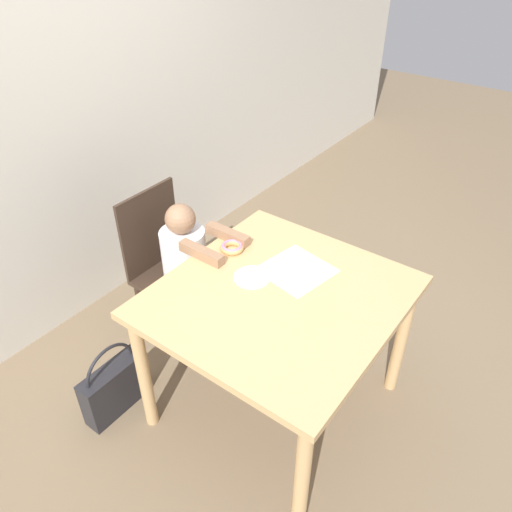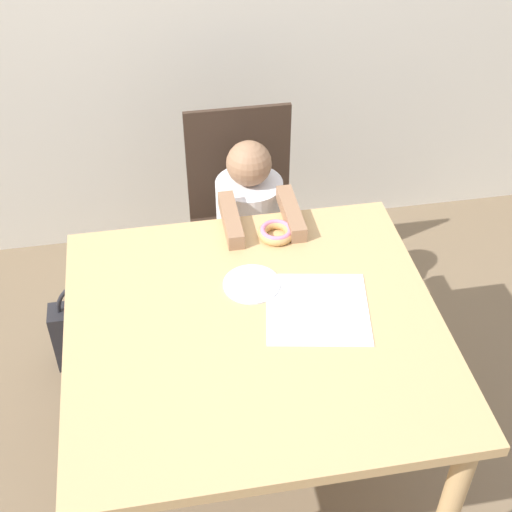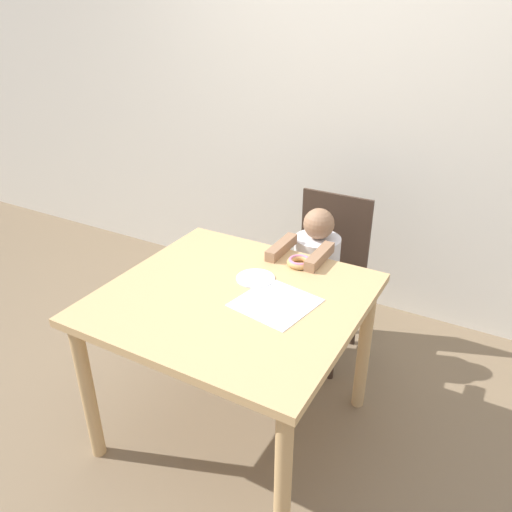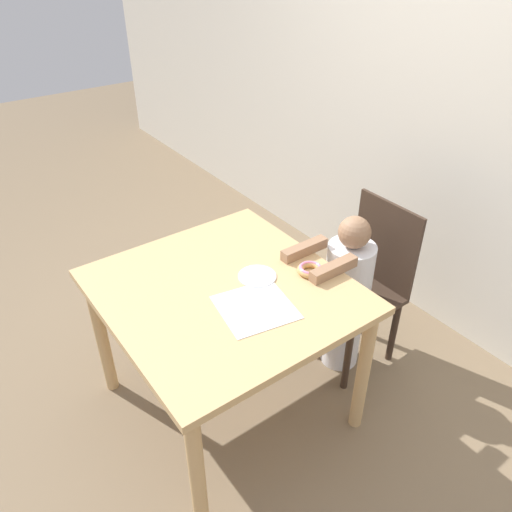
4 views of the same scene
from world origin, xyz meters
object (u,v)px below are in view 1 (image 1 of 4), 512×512
child_figure (187,277)px  donut (232,247)px  chair (170,268)px  handbag (115,386)px

child_figure → donut: (0.04, -0.29, 0.30)m
child_figure → donut: 0.42m
child_figure → chair: bearing=90.0°
child_figure → handbag: size_ratio=2.15×
chair → handbag: chair is taller
donut → handbag: size_ratio=0.28×
donut → handbag: (-0.63, 0.26, -0.60)m
chair → child_figure: bearing=-90.0°
chair → child_figure: 0.13m
child_figure → handbag: (-0.59, -0.03, -0.30)m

